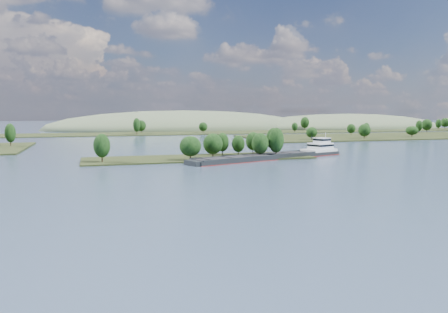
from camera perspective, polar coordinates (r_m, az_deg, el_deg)
name	(u,v)px	position (r m, az deg, el deg)	size (l,w,h in m)	color
ground	(245,178)	(136.14, 2.71, -2.88)	(1800.00, 1800.00, 0.00)	#34465B
tree_island	(214,149)	(193.27, -1.25, 0.93)	(100.00, 30.07, 14.32)	black
right_bank	(429,135)	(413.31, 25.18, 2.61)	(320.00, 90.00, 14.93)	black
back_shoreline	(153,133)	(410.64, -9.31, 3.03)	(900.00, 60.00, 15.69)	black
hill_east	(347,128)	(566.44, 15.74, 3.59)	(260.00, 140.00, 36.00)	#48573C
hill_west	(184,129)	(517.93, -5.19, 3.59)	(320.00, 160.00, 44.00)	#48573C
cargo_barge	(279,155)	(196.52, 7.25, 0.20)	(80.69, 36.25, 11.11)	black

